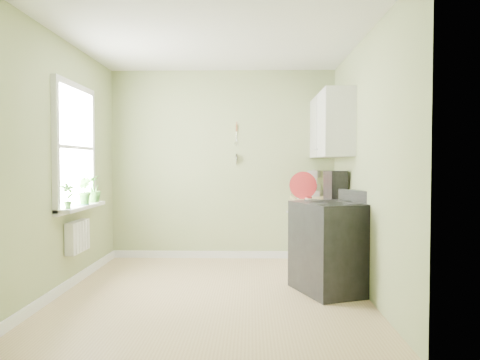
{
  "coord_description": "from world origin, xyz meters",
  "views": [
    {
      "loc": [
        0.41,
        -4.92,
        1.38
      ],
      "look_at": [
        0.28,
        0.55,
        1.18
      ],
      "focal_mm": 35.0,
      "sensor_mm": 36.0,
      "label": 1
    }
  ],
  "objects_px": {
    "stove": "(333,246)",
    "kettle": "(300,191)",
    "coffee_maker": "(335,187)",
    "stand_mixer": "(314,184)"
  },
  "relations": [
    {
      "from": "stand_mixer",
      "to": "coffee_maker",
      "type": "xyz_separation_m",
      "value": [
        0.12,
        -0.96,
        0.01
      ]
    },
    {
      "from": "stand_mixer",
      "to": "kettle",
      "type": "relative_size",
      "value": 2.09
    },
    {
      "from": "stove",
      "to": "kettle",
      "type": "distance_m",
      "value": 1.25
    },
    {
      "from": "kettle",
      "to": "coffee_maker",
      "type": "bearing_deg",
      "value": -45.24
    },
    {
      "from": "kettle",
      "to": "coffee_maker",
      "type": "height_order",
      "value": "coffee_maker"
    },
    {
      "from": "stove",
      "to": "coffee_maker",
      "type": "distance_m",
      "value": 0.96
    },
    {
      "from": "stove",
      "to": "coffee_maker",
      "type": "bearing_deg",
      "value": 77.93
    },
    {
      "from": "kettle",
      "to": "coffee_maker",
      "type": "distance_m",
      "value": 0.55
    },
    {
      "from": "stand_mixer",
      "to": "kettle",
      "type": "height_order",
      "value": "stand_mixer"
    },
    {
      "from": "stove",
      "to": "kettle",
      "type": "bearing_deg",
      "value": 101.57
    }
  ]
}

